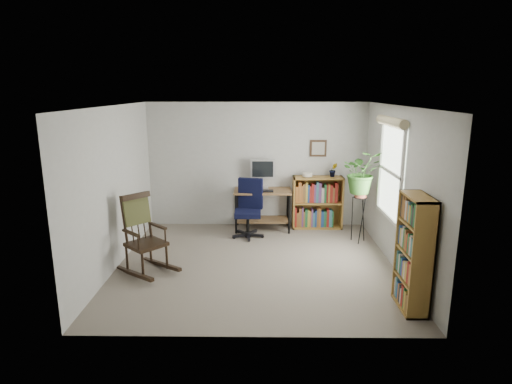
{
  "coord_description": "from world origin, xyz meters",
  "views": [
    {
      "loc": [
        0.08,
        -6.16,
        2.63
      ],
      "look_at": [
        0.0,
        0.4,
        1.05
      ],
      "focal_mm": 30.0,
      "sensor_mm": 36.0,
      "label": 1
    }
  ],
  "objects_px": {
    "desk": "(263,210)",
    "tall_bookshelf": "(414,253)",
    "office_chair": "(248,209)",
    "rocking_chair": "(146,234)",
    "low_bookshelf": "(317,202)"
  },
  "relations": [
    {
      "from": "low_bookshelf",
      "to": "desk",
      "type": "bearing_deg",
      "value": -173.54
    },
    {
      "from": "desk",
      "to": "rocking_chair",
      "type": "height_order",
      "value": "rocking_chair"
    },
    {
      "from": "office_chair",
      "to": "tall_bookshelf",
      "type": "relative_size",
      "value": 0.75
    },
    {
      "from": "low_bookshelf",
      "to": "tall_bookshelf",
      "type": "distance_m",
      "value": 3.24
    },
    {
      "from": "office_chair",
      "to": "low_bookshelf",
      "type": "bearing_deg",
      "value": 35.56
    },
    {
      "from": "office_chair",
      "to": "rocking_chair",
      "type": "distance_m",
      "value": 2.11
    },
    {
      "from": "rocking_chair",
      "to": "low_bookshelf",
      "type": "height_order",
      "value": "rocking_chair"
    },
    {
      "from": "tall_bookshelf",
      "to": "desk",
      "type": "bearing_deg",
      "value": 120.95
    },
    {
      "from": "office_chair",
      "to": "low_bookshelf",
      "type": "height_order",
      "value": "office_chair"
    },
    {
      "from": "rocking_chair",
      "to": "office_chair",
      "type": "bearing_deg",
      "value": -0.3
    },
    {
      "from": "rocking_chair",
      "to": "low_bookshelf",
      "type": "xyz_separation_m",
      "value": [
        2.76,
        2.11,
        -0.08
      ]
    },
    {
      "from": "desk",
      "to": "tall_bookshelf",
      "type": "height_order",
      "value": "tall_bookshelf"
    },
    {
      "from": "desk",
      "to": "low_bookshelf",
      "type": "distance_m",
      "value": 1.07
    },
    {
      "from": "low_bookshelf",
      "to": "tall_bookshelf",
      "type": "height_order",
      "value": "tall_bookshelf"
    },
    {
      "from": "desk",
      "to": "rocking_chair",
      "type": "relative_size",
      "value": 0.91
    }
  ]
}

